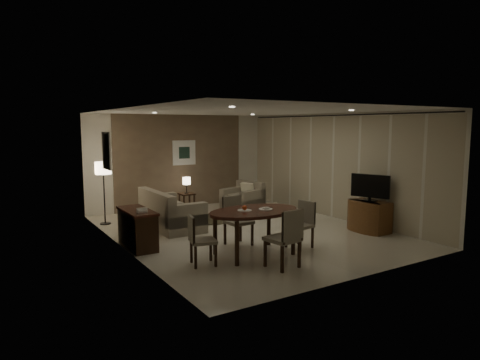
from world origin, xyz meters
TOP-DOWN VIEW (x-y plane):
  - room_shell at (0.00, 0.40)m, footprint 5.50×7.00m
  - taupe_accent at (0.00, 3.48)m, footprint 3.96×0.03m
  - curtain_wall at (2.68, 0.00)m, footprint 0.08×6.70m
  - curtain_rod at (2.68, 0.00)m, footprint 0.03×6.80m
  - art_back_frame at (0.10, 3.46)m, footprint 0.72×0.03m
  - art_back_canvas at (0.10, 3.44)m, footprint 0.34×0.01m
  - art_left_frame at (-2.72, 1.20)m, footprint 0.03×0.60m
  - art_left_canvas at (-2.71, 1.20)m, footprint 0.01×0.46m
  - downlight_nl at (-1.40, -1.80)m, footprint 0.10×0.10m
  - downlight_nr at (1.40, -1.80)m, footprint 0.10×0.10m
  - downlight_fl at (-1.40, 1.80)m, footprint 0.10×0.10m
  - downlight_fr at (1.40, 1.80)m, footprint 0.10×0.10m
  - console_desk at (-2.49, 0.00)m, footprint 0.48×1.20m
  - telephone at (-2.49, -0.30)m, footprint 0.20×0.14m
  - tv_cabinet at (2.40, -1.50)m, footprint 0.48×0.90m
  - flat_tv at (2.38, -1.50)m, footprint 0.36×0.85m
  - dining_table at (-0.81, -1.59)m, footprint 1.78×1.11m
  - chair_near at (-0.81, -2.45)m, footprint 0.55×0.55m
  - chair_far at (-0.72, -0.90)m, footprint 0.51×0.51m
  - chair_left at (-1.88, -1.63)m, footprint 0.51×0.51m
  - chair_right at (0.20, -1.68)m, footprint 0.50×0.50m
  - plate_a at (-0.99, -1.54)m, footprint 0.26×0.26m
  - plate_b at (-0.59, -1.64)m, footprint 0.26×0.26m
  - fruit_apple at (-0.99, -1.54)m, footprint 0.09×0.09m
  - napkin at (-0.59, -1.64)m, footprint 0.12×0.08m
  - round_rug at (-0.12, 1.54)m, footprint 1.37×1.37m
  - sofa at (-1.27, 1.20)m, footprint 1.89×0.96m
  - armchair at (1.11, 1.85)m, footprint 1.11×1.14m
  - side_table at (-0.12, 2.84)m, footprint 0.39×0.39m
  - table_lamp at (-0.12, 2.84)m, footprint 0.22×0.22m
  - floor_lamp at (-2.51, 2.39)m, footprint 0.38×0.38m

SIDE VIEW (x-z plane):
  - round_rug at x=-0.12m, z-range 0.00..0.01m
  - side_table at x=-0.12m, z-range 0.00..0.50m
  - tv_cabinet at x=2.40m, z-range 0.00..0.70m
  - console_desk at x=-2.49m, z-range 0.00..0.75m
  - armchair at x=1.11m, z-range 0.00..0.83m
  - dining_table at x=-0.81m, z-range 0.00..0.83m
  - chair_left at x=-1.88m, z-range 0.00..0.87m
  - sofa at x=-1.27m, z-range 0.00..0.89m
  - chair_right at x=0.20m, z-range 0.00..0.90m
  - chair_far at x=-0.72m, z-range 0.00..0.97m
  - chair_near at x=-0.81m, z-range 0.00..1.01m
  - table_lamp at x=-0.12m, z-range 0.50..1.00m
  - floor_lamp at x=-2.51m, z-range 0.00..1.52m
  - telephone at x=-2.49m, z-range 0.76..0.85m
  - plate_a at x=-0.99m, z-range 0.83..0.85m
  - plate_b at x=-0.59m, z-range 0.83..0.85m
  - napkin at x=-0.59m, z-range 0.85..0.88m
  - fruit_apple at x=-0.99m, z-range 0.85..0.94m
  - flat_tv at x=2.38m, z-range 0.72..1.32m
  - curtain_wall at x=2.68m, z-range 0.03..2.61m
  - taupe_accent at x=0.00m, z-range 0.00..2.70m
  - room_shell at x=0.00m, z-range 0.00..2.70m
  - art_back_frame at x=0.10m, z-range 1.24..1.96m
  - art_back_canvas at x=0.10m, z-range 1.43..1.77m
  - art_left_frame at x=-2.72m, z-range 1.45..2.25m
  - art_left_canvas at x=-2.71m, z-range 1.53..2.17m
  - curtain_rod at x=2.68m, z-range 2.62..2.66m
  - downlight_nl at x=-1.40m, z-range 2.68..2.69m
  - downlight_nr at x=1.40m, z-range 2.68..2.69m
  - downlight_fl at x=-1.40m, z-range 2.68..2.69m
  - downlight_fr at x=1.40m, z-range 2.68..2.69m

